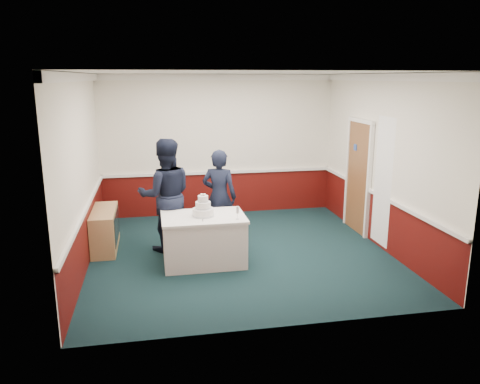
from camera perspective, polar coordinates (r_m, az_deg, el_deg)
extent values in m
plane|color=#132D2F|center=(8.09, 0.02, -7.41)|extent=(5.00, 5.00, 0.00)
cube|color=white|center=(10.08, -2.61, 5.65)|extent=(5.00, 0.05, 3.00)
cube|color=white|center=(7.62, -18.60, 2.28)|extent=(0.05, 5.00, 3.00)
cube|color=white|center=(8.48, 16.71, 3.53)|extent=(0.05, 5.00, 3.00)
cube|color=white|center=(7.54, 0.02, 14.16)|extent=(5.00, 5.00, 0.05)
cube|color=#4F0D0A|center=(10.29, -2.56, -0.14)|extent=(5.00, 0.02, 0.90)
cube|color=white|center=(10.18, -2.58, 2.41)|extent=(4.98, 0.05, 0.06)
cube|color=white|center=(9.97, -2.69, 13.80)|extent=(5.00, 0.08, 0.12)
cube|color=#965D35|center=(9.27, 14.22, 1.69)|extent=(0.05, 0.90, 2.10)
cube|color=#234799|center=(9.29, 13.87, 5.31)|extent=(0.01, 0.12, 0.12)
cube|color=white|center=(8.30, 17.01, 1.18)|extent=(0.02, 0.60, 2.20)
cube|color=tan|center=(8.51, -16.15, -4.40)|extent=(0.40, 1.20, 0.70)
cube|color=black|center=(8.47, -14.79, -4.02)|extent=(0.01, 1.00, 0.50)
cube|color=white|center=(7.58, -4.44, -5.88)|extent=(1.28, 0.88, 0.76)
cube|color=white|center=(7.46, -4.49, -3.06)|extent=(1.32, 0.92, 0.04)
cylinder|color=white|center=(7.43, -4.51, -2.47)|extent=(0.34, 0.34, 0.12)
cylinder|color=silver|center=(7.45, -4.50, -2.81)|extent=(0.35, 0.35, 0.03)
cylinder|color=white|center=(7.40, -4.52, -1.61)|extent=(0.24, 0.24, 0.11)
cylinder|color=silver|center=(7.41, -4.52, -1.93)|extent=(0.25, 0.25, 0.02)
cylinder|color=white|center=(7.38, -4.54, -0.83)|extent=(0.16, 0.16, 0.10)
cylinder|color=silver|center=(7.39, -4.53, -1.12)|extent=(0.17, 0.17, 0.02)
sphere|color=#EDE5C9|center=(7.36, -4.55, -0.32)|extent=(0.03, 0.03, 0.03)
sphere|color=#EDE5C9|center=(7.38, -4.34, -0.28)|extent=(0.03, 0.03, 0.03)
sphere|color=#EDE5C9|center=(7.38, -4.72, -0.28)|extent=(0.03, 0.03, 0.03)
sphere|color=#EDE5C9|center=(7.34, -4.39, -0.36)|extent=(0.03, 0.03, 0.03)
sphere|color=#EDE5C9|center=(7.34, -4.74, -0.35)|extent=(0.03, 0.03, 0.03)
cube|color=silver|center=(7.26, -4.56, -3.35)|extent=(0.05, 0.22, 0.00)
cylinder|color=silver|center=(7.25, -0.32, -3.31)|extent=(0.05, 0.05, 0.01)
cylinder|color=silver|center=(7.24, -0.32, -2.96)|extent=(0.01, 0.01, 0.09)
cylinder|color=silver|center=(7.21, -0.32, -2.19)|extent=(0.04, 0.04, 0.11)
imported|color=black|center=(8.07, -9.04, -0.40)|extent=(0.97, 0.77, 1.94)
imported|color=black|center=(8.36, -2.54, -0.58)|extent=(0.73, 0.62, 1.71)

